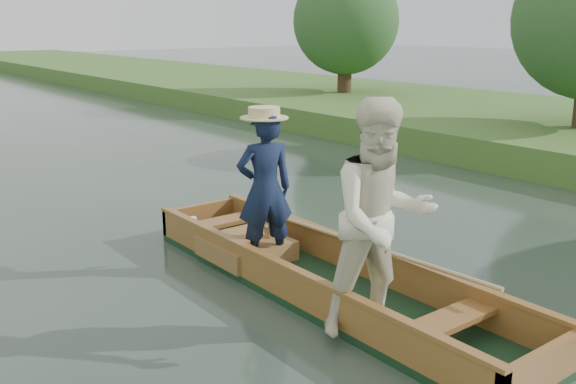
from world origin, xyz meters
TOP-DOWN VIEW (x-y plane):
  - ground at (0.00, 0.00)m, footprint 120.00×120.00m
  - trees_far at (0.26, 8.06)m, footprint 22.76×15.37m
  - punt at (-0.18, -0.34)m, footprint 1.46×5.00m

SIDE VIEW (x-z plane):
  - ground at x=0.00m, z-range 0.00..0.00m
  - punt at x=-0.18m, z-range -0.29..1.84m
  - trees_far at x=0.26m, z-range 0.33..4.74m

